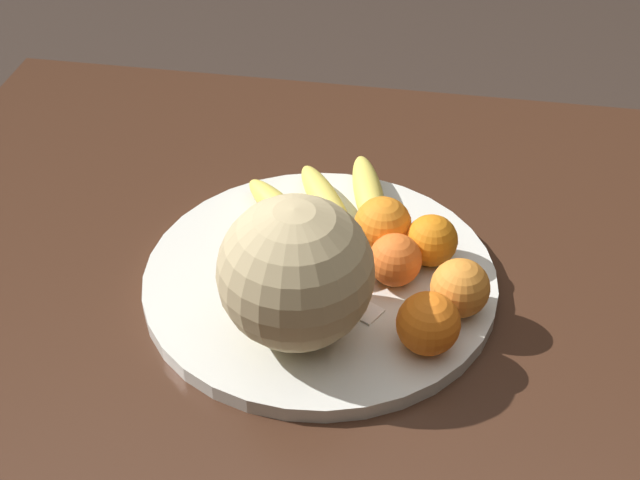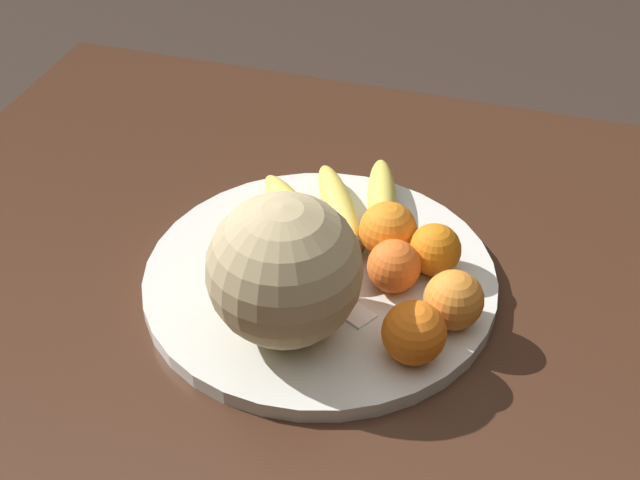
% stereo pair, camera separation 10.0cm
% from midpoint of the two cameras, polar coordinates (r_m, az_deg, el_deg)
% --- Properties ---
extents(kitchen_table, '(1.27, 1.04, 0.71)m').
position_cam_midpoint_polar(kitchen_table, '(1.07, -0.04, -8.67)').
color(kitchen_table, '#3D2316').
rests_on(kitchen_table, ground_plane).
extents(fruit_bowl, '(0.41, 0.41, 0.02)m').
position_cam_midpoint_polar(fruit_bowl, '(1.03, -2.76, -2.61)').
color(fruit_bowl, silver).
rests_on(fruit_bowl, kitchen_table).
extents(melon, '(0.16, 0.16, 0.16)m').
position_cam_midpoint_polar(melon, '(0.91, -4.71, -2.23)').
color(melon, tan).
rests_on(melon, fruit_bowl).
extents(banana_bunch, '(0.20, 0.21, 0.04)m').
position_cam_midpoint_polar(banana_bunch, '(1.10, -1.97, 2.21)').
color(banana_bunch, '#473819').
rests_on(banana_bunch, fruit_bowl).
extents(orange_front_left, '(0.06, 0.06, 0.06)m').
position_cam_midpoint_polar(orange_front_left, '(1.03, 4.42, -0.14)').
color(orange_front_left, orange).
rests_on(orange_front_left, fruit_bowl).
extents(orange_front_right, '(0.07, 0.07, 0.07)m').
position_cam_midpoint_polar(orange_front_right, '(0.97, 6.06, -3.20)').
color(orange_front_right, orange).
rests_on(orange_front_right, fruit_bowl).
extents(orange_mid_center, '(0.06, 0.06, 0.06)m').
position_cam_midpoint_polar(orange_mid_center, '(1.00, 2.00, -1.40)').
color(orange_mid_center, orange).
rests_on(orange_mid_center, fruit_bowl).
extents(orange_back_left, '(0.07, 0.07, 0.07)m').
position_cam_midpoint_polar(orange_back_left, '(0.92, 3.88, -5.49)').
color(orange_back_left, orange).
rests_on(orange_back_left, fruit_bowl).
extents(orange_back_right, '(0.07, 0.07, 0.07)m').
position_cam_midpoint_polar(orange_back_right, '(1.02, -3.08, -0.21)').
color(orange_back_right, orange).
rests_on(orange_back_right, fruit_bowl).
extents(orange_top_small, '(0.07, 0.07, 0.07)m').
position_cam_midpoint_polar(orange_top_small, '(1.04, 1.32, 0.85)').
color(orange_top_small, orange).
rests_on(orange_top_small, fruit_bowl).
extents(produce_tag, '(0.08, 0.06, 0.00)m').
position_cam_midpoint_polar(produce_tag, '(0.99, -0.85, -4.10)').
color(produce_tag, white).
rests_on(produce_tag, fruit_bowl).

